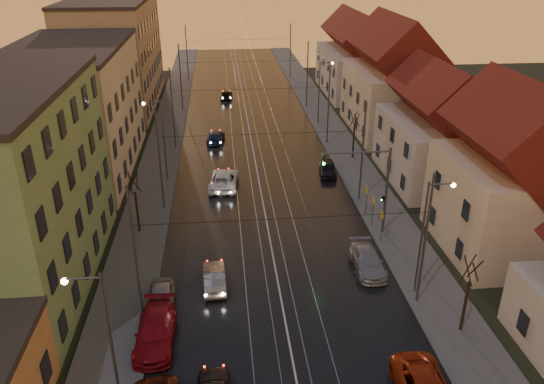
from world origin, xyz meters
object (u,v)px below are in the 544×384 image
object	(u,v)px
parked_right_2	(328,169)
driving_car_4	(226,95)
street_lamp_0	(102,332)
traffic_light_mast	(375,180)
driving_car_2	(224,180)
parked_left_2	(155,331)
street_lamp_3	(322,86)
parked_right_1	(368,261)
street_lamp_1	(428,227)
driving_car_3	(216,137)
driving_car_1	(214,277)
street_lamp_2	(160,133)
parked_left_3	(161,300)

from	to	relation	value
parked_right_2	driving_car_4	bearing A→B (deg)	114.35
driving_car_4	parked_right_2	world-z (taller)	parked_right_2
street_lamp_0	traffic_light_mast	distance (m)	23.42
driving_car_2	parked_left_2	xyz separation A→B (m)	(-4.24, -21.18, 0.01)
street_lamp_3	parked_right_1	world-z (taller)	street_lamp_3
parked_right_2	street_lamp_1	bearing A→B (deg)	-77.07
traffic_light_mast	driving_car_2	bearing A→B (deg)	138.63
driving_car_3	parked_right_2	xyz separation A→B (m)	(11.02, -10.78, 0.03)
street_lamp_1	street_lamp_3	xyz separation A→B (m)	(0.00, 36.00, 0.00)
parked_right_1	street_lamp_1	bearing A→B (deg)	-48.67
street_lamp_1	parked_right_1	bearing A→B (deg)	131.43
driving_car_1	driving_car_3	xyz separation A→B (m)	(0.14, 28.60, -0.03)
street_lamp_1	street_lamp_2	size ratio (longest dim) A/B	1.00
street_lamp_1	parked_left_3	world-z (taller)	street_lamp_1
street_lamp_0	street_lamp_3	world-z (taller)	same
street_lamp_3	driving_car_3	bearing A→B (deg)	-157.99
street_lamp_1	parked_left_2	bearing A→B (deg)	-169.22
driving_car_1	driving_car_4	bearing A→B (deg)	-94.57
street_lamp_0	parked_right_2	distance (m)	32.42
street_lamp_1	street_lamp_2	bearing A→B (deg)	132.32
driving_car_4	parked_right_2	distance (m)	30.91
driving_car_3	street_lamp_3	bearing A→B (deg)	-150.91
street_lamp_2	parked_left_2	distance (m)	23.59
street_lamp_1	driving_car_1	bearing A→B (deg)	171.24
driving_car_3	parked_right_1	world-z (taller)	parked_right_1
street_lamp_3	driving_car_3	distance (m)	14.88
driving_car_1	driving_car_4	xyz separation A→B (m)	(1.75, 47.25, -0.01)
driving_car_4	parked_left_2	bearing A→B (deg)	90.53
street_lamp_3	driving_car_1	size ratio (longest dim) A/B	1.99
street_lamp_2	parked_right_2	bearing A→B (deg)	-0.44
street_lamp_3	parked_right_2	distance (m)	16.81
parked_left_2	street_lamp_3	bearing A→B (deg)	67.90
street_lamp_0	parked_left_3	xyz separation A→B (m)	(1.55, 7.87, -4.17)
street_lamp_0	street_lamp_2	distance (m)	28.00
parked_right_1	parked_left_2	bearing A→B (deg)	-156.20
driving_car_1	parked_right_2	world-z (taller)	parked_right_2
driving_car_2	parked_right_1	world-z (taller)	driving_car_2
street_lamp_2	parked_left_2	size ratio (longest dim) A/B	1.51
street_lamp_0	street_lamp_1	xyz separation A→B (m)	(18.21, 8.00, 0.00)
driving_car_1	parked_right_2	bearing A→B (deg)	-124.51
parked_left_3	parked_right_2	xyz separation A→B (m)	(14.46, 20.01, -0.05)
street_lamp_0	driving_car_1	size ratio (longest dim) A/B	1.99
parked_right_1	street_lamp_0	bearing A→B (deg)	-144.71
traffic_light_mast	street_lamp_0	bearing A→B (deg)	-136.90
driving_car_3	parked_left_2	world-z (taller)	parked_left_2
street_lamp_1	street_lamp_0	bearing A→B (deg)	-156.28
street_lamp_0	parked_right_1	bearing A→B (deg)	35.39
street_lamp_0	traffic_light_mast	xyz separation A→B (m)	(17.10, 16.00, -0.29)
parked_left_2	parked_left_3	world-z (taller)	parked_left_2
street_lamp_1	parked_right_2	distance (m)	20.44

